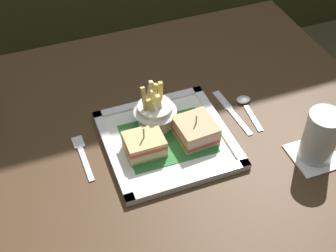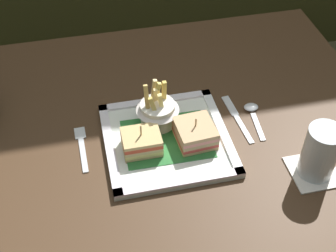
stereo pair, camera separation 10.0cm
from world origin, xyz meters
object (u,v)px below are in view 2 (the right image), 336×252
(water_glass, at_px, (320,154))
(sandwich_half_right, at_px, (195,133))
(sandwich_half_left, at_px, (142,142))
(knife, at_px, (236,117))
(dining_table, at_px, (169,177))
(fork, at_px, (82,146))
(square_plate, at_px, (167,140))
(spoon, at_px, (253,112))
(fries_cup, at_px, (157,110))

(water_glass, bearing_deg, sandwich_half_right, 149.01)
(sandwich_half_left, bearing_deg, sandwich_half_right, 0.00)
(sandwich_half_left, height_order, knife, sandwich_half_left)
(dining_table, bearing_deg, sandwich_half_left, -152.13)
(fork, bearing_deg, sandwich_half_right, -10.60)
(square_plate, relative_size, fork, 2.00)
(spoon, bearing_deg, fork, -177.32)
(fork, bearing_deg, dining_table, -2.76)
(dining_table, xyz_separation_m, square_plate, (-0.01, -0.02, 0.15))
(sandwich_half_right, xyz_separation_m, fork, (-0.25, 0.05, -0.03))
(knife, bearing_deg, sandwich_half_right, -152.58)
(fries_cup, height_order, water_glass, water_glass)
(water_glass, bearing_deg, fries_cup, 144.85)
(fork, relative_size, spoon, 1.12)
(sandwich_half_right, bearing_deg, spoon, 22.09)
(fries_cup, distance_m, spoon, 0.23)
(sandwich_half_left, relative_size, sandwich_half_right, 0.91)
(fork, bearing_deg, water_glass, -20.99)
(sandwich_half_right, bearing_deg, fries_cup, 133.91)
(spoon, bearing_deg, fries_cup, 178.38)
(sandwich_half_left, distance_m, fork, 0.14)
(square_plate, height_order, fries_cup, fries_cup)
(dining_table, bearing_deg, water_glass, -32.01)
(water_glass, xyz_separation_m, knife, (-0.10, 0.20, -0.05))
(sandwich_half_left, relative_size, knife, 0.50)
(sandwich_half_left, relative_size, water_glass, 0.69)
(spoon, bearing_deg, knife, -175.04)
(sandwich_half_right, xyz_separation_m, knife, (0.12, 0.06, -0.03))
(square_plate, xyz_separation_m, knife, (0.18, 0.04, -0.00))
(knife, xyz_separation_m, spoon, (0.04, 0.00, 0.00))
(water_glass, distance_m, knife, 0.23)
(square_plate, relative_size, water_glass, 2.31)
(dining_table, distance_m, sandwich_half_left, 0.20)
(fork, bearing_deg, fries_cup, 8.19)
(square_plate, bearing_deg, fork, 171.58)
(water_glass, xyz_separation_m, spoon, (-0.06, 0.20, -0.05))
(dining_table, distance_m, fries_cup, 0.20)
(square_plate, bearing_deg, dining_table, 61.85)
(sandwich_half_left, xyz_separation_m, knife, (0.24, 0.06, -0.03))
(dining_table, xyz_separation_m, knife, (0.17, 0.02, 0.15))
(water_glass, relative_size, fork, 0.87)
(sandwich_half_right, height_order, fork, sandwich_half_right)
(sandwich_half_right, distance_m, fork, 0.25)
(fork, height_order, knife, same)
(square_plate, xyz_separation_m, sandwich_half_right, (0.06, -0.02, 0.03))
(square_plate, distance_m, fork, 0.19)
(sandwich_half_right, xyz_separation_m, water_glass, (0.22, -0.13, 0.02))
(sandwich_half_right, bearing_deg, water_glass, -30.99)
(dining_table, bearing_deg, square_plate, -118.15)
(dining_table, relative_size, square_plate, 3.81)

